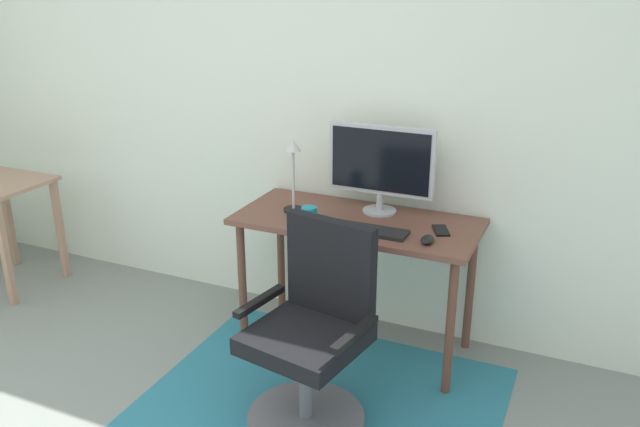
{
  "coord_description": "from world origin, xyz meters",
  "views": [
    {
      "loc": [
        1.51,
        -1.13,
        1.96
      ],
      "look_at": [
        0.3,
        1.59,
        0.85
      ],
      "focal_mm": 36.58,
      "sensor_mm": 36.0,
      "label": 1
    }
  ],
  "objects_px": {
    "monitor": "(381,163)",
    "keyboard": "(365,230)",
    "cell_phone": "(441,230)",
    "side_table": "(1,203)",
    "desk": "(357,235)",
    "coffee_cup": "(309,217)",
    "office_chair": "(312,348)",
    "desk_lamp": "(293,167)",
    "computer_mouse": "(427,240)"
  },
  "relations": [
    {
      "from": "coffee_cup",
      "to": "office_chair",
      "type": "bearing_deg",
      "value": -64.0
    },
    {
      "from": "desk",
      "to": "cell_phone",
      "type": "xyz_separation_m",
      "value": [
        0.44,
        0.01,
        0.1
      ]
    },
    {
      "from": "computer_mouse",
      "to": "side_table",
      "type": "relative_size",
      "value": 0.15
    },
    {
      "from": "coffee_cup",
      "to": "cell_phone",
      "type": "relative_size",
      "value": 0.76
    },
    {
      "from": "office_chair",
      "to": "desk",
      "type": "bearing_deg",
      "value": 104.76
    },
    {
      "from": "desk",
      "to": "desk_lamp",
      "type": "xyz_separation_m",
      "value": [
        -0.36,
        -0.02,
        0.34
      ]
    },
    {
      "from": "desk",
      "to": "cell_phone",
      "type": "relative_size",
      "value": 9.04
    },
    {
      "from": "desk_lamp",
      "to": "keyboard",
      "type": "bearing_deg",
      "value": -14.81
    },
    {
      "from": "keyboard",
      "to": "cell_phone",
      "type": "relative_size",
      "value": 3.07
    },
    {
      "from": "keyboard",
      "to": "coffee_cup",
      "type": "height_order",
      "value": "coffee_cup"
    },
    {
      "from": "cell_phone",
      "to": "desk_lamp",
      "type": "bearing_deg",
      "value": 157.83
    },
    {
      "from": "desk_lamp",
      "to": "office_chair",
      "type": "height_order",
      "value": "desk_lamp"
    },
    {
      "from": "cell_phone",
      "to": "computer_mouse",
      "type": "bearing_deg",
      "value": -122.27
    },
    {
      "from": "desk",
      "to": "desk_lamp",
      "type": "distance_m",
      "value": 0.49
    },
    {
      "from": "monitor",
      "to": "desk",
      "type": "bearing_deg",
      "value": -115.84
    },
    {
      "from": "cell_phone",
      "to": "desk_lamp",
      "type": "xyz_separation_m",
      "value": [
        -0.8,
        -0.03,
        0.24
      ]
    },
    {
      "from": "computer_mouse",
      "to": "keyboard",
      "type": "bearing_deg",
      "value": 176.77
    },
    {
      "from": "office_chair",
      "to": "side_table",
      "type": "height_order",
      "value": "office_chair"
    },
    {
      "from": "cell_phone",
      "to": "side_table",
      "type": "distance_m",
      "value": 2.81
    },
    {
      "from": "monitor",
      "to": "cell_phone",
      "type": "distance_m",
      "value": 0.48
    },
    {
      "from": "side_table",
      "to": "desk",
      "type": "bearing_deg",
      "value": 5.12
    },
    {
      "from": "desk",
      "to": "office_chair",
      "type": "relative_size",
      "value": 1.34
    },
    {
      "from": "computer_mouse",
      "to": "cell_phone",
      "type": "xyz_separation_m",
      "value": [
        0.02,
        0.17,
        -0.01
      ]
    },
    {
      "from": "keyboard",
      "to": "office_chair",
      "type": "height_order",
      "value": "office_chair"
    },
    {
      "from": "office_chair",
      "to": "side_table",
      "type": "relative_size",
      "value": 1.33
    },
    {
      "from": "keyboard",
      "to": "computer_mouse",
      "type": "bearing_deg",
      "value": -3.23
    },
    {
      "from": "computer_mouse",
      "to": "office_chair",
      "type": "relative_size",
      "value": 0.11
    },
    {
      "from": "monitor",
      "to": "desk_lamp",
      "type": "bearing_deg",
      "value": -157.99
    },
    {
      "from": "monitor",
      "to": "keyboard",
      "type": "xyz_separation_m",
      "value": [
        0.03,
        -0.29,
        -0.26
      ]
    },
    {
      "from": "keyboard",
      "to": "coffee_cup",
      "type": "distance_m",
      "value": 0.29
    },
    {
      "from": "coffee_cup",
      "to": "cell_phone",
      "type": "height_order",
      "value": "coffee_cup"
    },
    {
      "from": "cell_phone",
      "to": "monitor",
      "type": "bearing_deg",
      "value": 134.8
    },
    {
      "from": "cell_phone",
      "to": "office_chair",
      "type": "height_order",
      "value": "office_chair"
    },
    {
      "from": "desk",
      "to": "keyboard",
      "type": "xyz_separation_m",
      "value": [
        0.1,
        -0.14,
        0.1
      ]
    },
    {
      "from": "desk",
      "to": "office_chair",
      "type": "height_order",
      "value": "office_chair"
    },
    {
      "from": "desk",
      "to": "cell_phone",
      "type": "bearing_deg",
      "value": 0.96
    },
    {
      "from": "keyboard",
      "to": "coffee_cup",
      "type": "xyz_separation_m",
      "value": [
        -0.28,
        -0.06,
        0.04
      ]
    },
    {
      "from": "keyboard",
      "to": "cell_phone",
      "type": "distance_m",
      "value": 0.38
    },
    {
      "from": "desk",
      "to": "keyboard",
      "type": "distance_m",
      "value": 0.2
    },
    {
      "from": "coffee_cup",
      "to": "side_table",
      "type": "relative_size",
      "value": 0.15
    },
    {
      "from": "computer_mouse",
      "to": "coffee_cup",
      "type": "xyz_separation_m",
      "value": [
        -0.6,
        -0.04,
        0.04
      ]
    },
    {
      "from": "keyboard",
      "to": "side_table",
      "type": "xyz_separation_m",
      "value": [
        -2.45,
        -0.07,
        -0.2
      ]
    },
    {
      "from": "desk_lamp",
      "to": "side_table",
      "type": "height_order",
      "value": "desk_lamp"
    },
    {
      "from": "keyboard",
      "to": "desk_lamp",
      "type": "xyz_separation_m",
      "value": [
        -0.45,
        0.12,
        0.24
      ]
    },
    {
      "from": "computer_mouse",
      "to": "desk_lamp",
      "type": "relative_size",
      "value": 0.26
    },
    {
      "from": "keyboard",
      "to": "side_table",
      "type": "bearing_deg",
      "value": -178.44
    },
    {
      "from": "coffee_cup",
      "to": "desk_lamp",
      "type": "xyz_separation_m",
      "value": [
        -0.18,
        0.18,
        0.19
      ]
    },
    {
      "from": "monitor",
      "to": "side_table",
      "type": "distance_m",
      "value": 2.5
    },
    {
      "from": "computer_mouse",
      "to": "desk",
      "type": "bearing_deg",
      "value": 158.8
    },
    {
      "from": "cell_phone",
      "to": "desk",
      "type": "bearing_deg",
      "value": 156.47
    }
  ]
}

